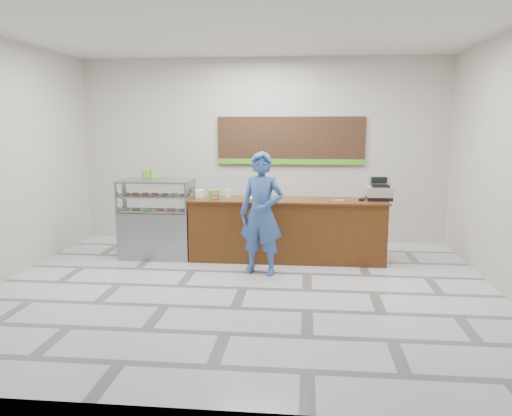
# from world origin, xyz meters

# --- Properties ---
(floor) EXTENTS (7.00, 7.00, 0.00)m
(floor) POSITION_xyz_m (0.00, 0.00, 0.00)
(floor) COLOR silver
(floor) RESTS_ON ground
(back_wall) EXTENTS (7.00, 0.00, 7.00)m
(back_wall) POSITION_xyz_m (0.00, 3.00, 1.75)
(back_wall) COLOR beige
(back_wall) RESTS_ON floor
(ceiling) EXTENTS (7.00, 7.00, 0.00)m
(ceiling) POSITION_xyz_m (0.00, 0.00, 3.50)
(ceiling) COLOR silver
(ceiling) RESTS_ON back_wall
(sales_counter) EXTENTS (3.26, 0.76, 1.03)m
(sales_counter) POSITION_xyz_m (0.55, 1.55, 0.52)
(sales_counter) COLOR #5A2E11
(sales_counter) RESTS_ON floor
(display_case) EXTENTS (1.22, 0.72, 1.33)m
(display_case) POSITION_xyz_m (-1.67, 1.55, 0.68)
(display_case) COLOR gray
(display_case) RESTS_ON floor
(menu_board) EXTENTS (2.80, 0.06, 0.90)m
(menu_board) POSITION_xyz_m (0.55, 2.96, 1.93)
(menu_board) COLOR black
(menu_board) RESTS_ON back_wall
(cash_register) EXTENTS (0.42, 0.43, 0.38)m
(cash_register) POSITION_xyz_m (2.05, 1.67, 1.17)
(cash_register) COLOR black
(cash_register) RESTS_ON sales_counter
(card_terminal) EXTENTS (0.11, 0.16, 0.04)m
(card_terminal) POSITION_xyz_m (1.76, 1.54, 1.05)
(card_terminal) COLOR black
(card_terminal) RESTS_ON sales_counter
(serving_tray) EXTENTS (0.45, 0.38, 0.02)m
(serving_tray) POSITION_xyz_m (0.04, 1.56, 1.04)
(serving_tray) COLOR #5FC604
(serving_tray) RESTS_ON sales_counter
(napkin_box) EXTENTS (0.19, 0.19, 0.12)m
(napkin_box) POSITION_xyz_m (-0.95, 1.63, 1.09)
(napkin_box) COLOR white
(napkin_box) RESTS_ON sales_counter
(straw_cup) EXTENTS (0.09, 0.09, 0.13)m
(straw_cup) POSITION_xyz_m (-0.47, 1.66, 1.09)
(straw_cup) COLOR silver
(straw_cup) RESTS_ON sales_counter
(promo_box) EXTENTS (0.19, 0.14, 0.16)m
(promo_box) POSITION_xyz_m (-0.65, 1.41, 1.11)
(promo_box) COLOR #4DB420
(promo_box) RESTS_ON sales_counter
(donut_decal) EXTENTS (0.16, 0.16, 0.00)m
(donut_decal) POSITION_xyz_m (1.39, 1.54, 1.03)
(donut_decal) COLOR #E05D9A
(donut_decal) RESTS_ON sales_counter
(green_cup_left) EXTENTS (0.09, 0.09, 0.13)m
(green_cup_left) POSITION_xyz_m (-1.95, 1.82, 1.40)
(green_cup_left) COLOR #4DB420
(green_cup_left) RESTS_ON display_case
(green_cup_right) EXTENTS (0.10, 0.10, 0.15)m
(green_cup_right) POSITION_xyz_m (-1.82, 1.82, 1.41)
(green_cup_right) COLOR #4DB420
(green_cup_right) RESTS_ON display_case
(customer) EXTENTS (0.76, 0.59, 1.86)m
(customer) POSITION_xyz_m (0.19, 0.75, 0.93)
(customer) COLOR #34579C
(customer) RESTS_ON floor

